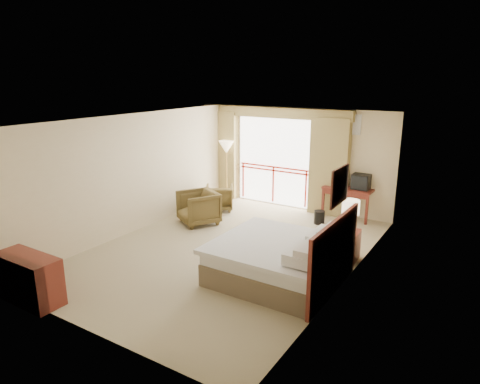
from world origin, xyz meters
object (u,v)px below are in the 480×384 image
Objects in this scene: tv at (361,182)px; armchair_far at (220,209)px; wastebasket at (319,217)px; armchair_near at (199,223)px; table_lamp at (351,208)px; bed at (281,259)px; side_table at (201,203)px; dresser at (29,279)px; desk at (349,194)px; nightstand at (347,245)px; floor_lamp at (226,149)px.

tv is 3.76m from armchair_far.
tv reaches higher than wastebasket.
table_lamp is at bearing 28.78° from armchair_near.
bed reaches higher than side_table.
table_lamp reaches higher than armchair_far.
bed is at bearing 43.14° from dresser.
wastebasket is 0.68× the size of side_table.
desk reaches higher than wastebasket.
nightstand is 0.51× the size of dresser.
tv is at bearing 165.59° from armchair_far.
nightstand is at bearing 48.82° from dresser.
table_lamp is 0.34× the size of floor_lamp.
floor_lamp reaches higher than wastebasket.
wastebasket is 3.03m from side_table.
wastebasket is at bearing 122.74° from nightstand.
table_lamp is (0.00, 0.05, 0.76)m from nightstand.
bed is 1.24× the size of floor_lamp.
armchair_near is at bearing 152.43° from bed.
table_lamp is 0.81× the size of armchair_far.
dresser is (-2.53, -5.96, 0.23)m from wastebasket.
dresser is at bearing -118.24° from desk.
tv is 4.06m from side_table.
tv is 0.48× the size of armchair_near.
tv reaches higher than side_table.
desk is 3.75× the size of wastebasket.
tv reaches higher than armchair_near.
armchair_far reaches higher than wastebasket.
armchair_near is 0.72m from side_table.
tv is 0.58× the size of armchair_far.
dresser is (-2.96, -6.80, -0.23)m from desk.
dresser is (-3.79, -4.27, 0.09)m from nightstand.
desk is at bearing 91.41° from bed.
tv is at bearing 64.58° from dresser.
floor_lamp reaches higher than armchair_near.
armchair_far is at bearing 77.88° from side_table.
side_table is at bearing 147.72° from bed.
side_table reaches higher than armchair_far.
bed is at bearing 106.81° from armchair_far.
desk is 3.84m from armchair_near.
wastebasket is 0.19× the size of floor_lamp.
desk is at bearing 29.19° from side_table.
tv is 1.30× the size of wastebasket.
desk is at bearing 168.15° from armchair_far.
floor_lamp reaches higher than desk.
nightstand reaches higher than armchair_near.
side_table is (-3.29, -1.84, -0.29)m from desk.
wastebasket is at bearing 61.64° from armchair_near.
armchair_far is (-3.98, 1.29, -1.05)m from table_lamp.
armchair_far is (-3.15, -1.19, -0.62)m from desk.
tv is 0.25× the size of floor_lamp.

